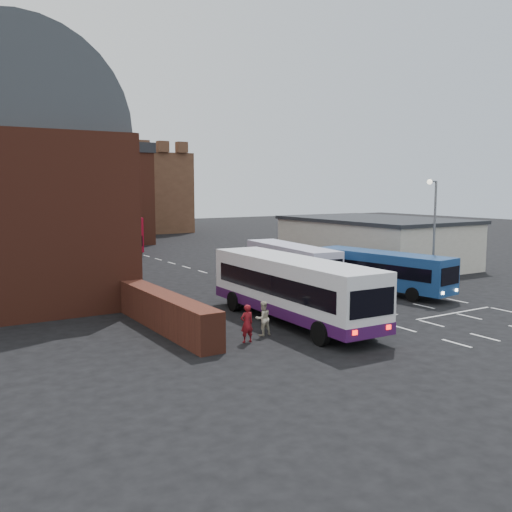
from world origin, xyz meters
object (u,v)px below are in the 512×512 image
street_lamp (433,226)px  bus_white_inbound (291,261)px  bus_white_outbound (292,285)px  bus_red_double (123,233)px  pedestrian_red (247,324)px  bus_blue (382,269)px  pedestrian_beige (263,318)px

street_lamp → bus_white_inbound: bearing=122.6°
bus_white_outbound → bus_red_double: size_ratio=1.23×
bus_red_double → pedestrian_red: bus_red_double is taller
bus_white_outbound → bus_blue: size_ratio=1.21×
bus_red_double → bus_white_inbound: bearing=106.8°
pedestrian_red → street_lamp: bearing=-167.0°
bus_white_outbound → bus_blue: 10.60m
bus_white_outbound → bus_red_double: (3.12, 35.57, 0.11)m
pedestrian_beige → street_lamp: bearing=-168.4°
bus_white_outbound → pedestrian_beige: bearing=-150.5°
pedestrian_beige → bus_red_double: bearing=-98.5°
bus_red_double → bus_white_outbound: bearing=93.4°
bus_red_double → street_lamp: (9.18, -34.05, 2.44)m
bus_white_outbound → pedestrian_beige: size_ratio=7.46×
bus_blue → street_lamp: street_lamp is taller
bus_red_double → pedestrian_beige: (-5.87, -37.01, -1.26)m
bus_blue → pedestrian_red: 15.12m
pedestrian_beige → bus_white_inbound: bearing=-130.0°
bus_white_inbound → pedestrian_red: 16.26m
bus_white_outbound → pedestrian_beige: bus_white_outbound is taller
bus_white_outbound → street_lamp: (12.30, 1.51, 2.55)m
bus_blue → pedestrian_beige: bus_blue is taller
street_lamp → pedestrian_beige: size_ratio=4.54×
pedestrian_red → pedestrian_beige: 1.44m
bus_white_outbound → street_lamp: bearing=8.8°
bus_red_double → street_lamp: 35.35m
bus_white_outbound → bus_blue: (9.94, 3.66, -0.37)m
bus_white_inbound → street_lamp: size_ratio=1.40×
bus_white_inbound → pedestrian_red: (-10.96, -11.99, -0.78)m
street_lamp → pedestrian_red: 17.11m
bus_blue → bus_white_inbound: bearing=-73.4°
pedestrian_red → pedestrian_beige: pedestrian_red is taller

